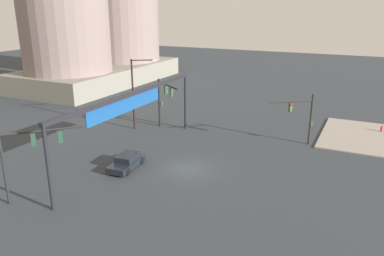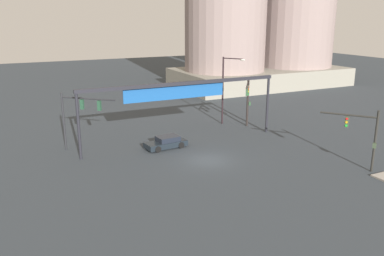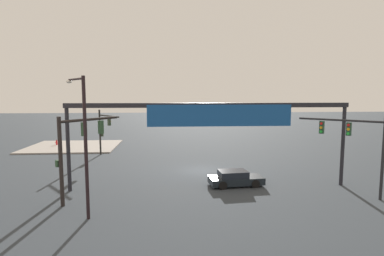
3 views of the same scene
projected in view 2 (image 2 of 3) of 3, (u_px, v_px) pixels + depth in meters
name	position (u px, v px, depth m)	size (l,w,h in m)	color
ground_plane	(208.00, 160.00, 37.60)	(188.16, 188.16, 0.00)	#2F353B
traffic_signal_near_corner	(78.00, 111.00, 39.14)	(4.36, 4.05, 5.75)	#232427
traffic_signal_opposite_side	(363.00, 132.00, 34.37)	(3.01, 4.05, 5.38)	black
traffic_signal_cross_street	(248.00, 96.00, 47.16)	(3.37, 4.20, 5.80)	black
streetlamp_curved_arm	(225.00, 85.00, 48.89)	(1.79, 2.45, 8.22)	black
overhead_sign_gantry	(181.00, 92.00, 40.85)	(21.45, 0.43, 6.55)	black
sedan_car_approaching	(166.00, 142.00, 40.94)	(4.36, 2.19, 1.21)	black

